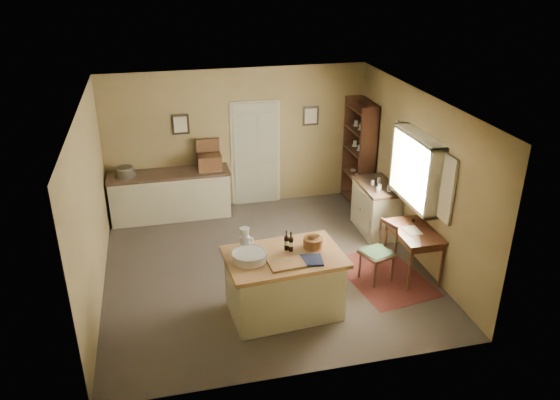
% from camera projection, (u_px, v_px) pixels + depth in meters
% --- Properties ---
extents(ground, '(5.00, 5.00, 0.00)m').
position_uv_depth(ground, '(265.00, 267.00, 8.79)').
color(ground, brown).
rests_on(ground, ground).
extents(wall_back, '(5.00, 0.10, 2.70)m').
position_uv_depth(wall_back, '(237.00, 139.00, 10.44)').
color(wall_back, olive).
rests_on(wall_back, ground).
extents(wall_front, '(5.00, 0.10, 2.70)m').
position_uv_depth(wall_front, '(310.00, 278.00, 6.02)').
color(wall_front, olive).
rests_on(wall_front, ground).
extents(wall_left, '(0.10, 5.00, 2.70)m').
position_uv_depth(wall_left, '(91.00, 206.00, 7.71)').
color(wall_left, olive).
rests_on(wall_left, ground).
extents(wall_right, '(0.10, 5.00, 2.70)m').
position_uv_depth(wall_right, '(416.00, 176.00, 8.75)').
color(wall_right, olive).
rests_on(wall_right, ground).
extents(ceiling, '(5.00, 5.00, 0.00)m').
position_uv_depth(ceiling, '(262.00, 102.00, 7.66)').
color(ceiling, silver).
rests_on(ceiling, wall_back).
extents(door, '(0.97, 0.06, 2.11)m').
position_uv_depth(door, '(256.00, 153.00, 10.61)').
color(door, '#A3A38A').
rests_on(door, ground).
extents(framed_prints, '(2.82, 0.02, 0.38)m').
position_uv_depth(framed_prints, '(247.00, 120.00, 10.31)').
color(framed_prints, black).
rests_on(framed_prints, ground).
extents(window, '(0.25, 1.99, 1.12)m').
position_uv_depth(window, '(419.00, 169.00, 8.47)').
color(window, beige).
rests_on(window, ground).
extents(work_island, '(1.65, 1.15, 1.20)m').
position_uv_depth(work_island, '(284.00, 282.00, 7.51)').
color(work_island, beige).
rests_on(work_island, ground).
extents(sideboard, '(2.23, 0.63, 1.18)m').
position_uv_depth(sideboard, '(171.00, 193.00, 10.26)').
color(sideboard, beige).
rests_on(sideboard, ground).
extents(rug, '(1.33, 1.75, 0.01)m').
position_uv_depth(rug, '(384.00, 276.00, 8.52)').
color(rug, '#551E1C').
rests_on(rug, ground).
extents(writing_desk, '(0.59, 0.97, 0.82)m').
position_uv_depth(writing_desk, '(414.00, 236.00, 8.34)').
color(writing_desk, '#3D2013').
rests_on(writing_desk, ground).
extents(desk_chair, '(0.55, 0.55, 0.92)m').
position_uv_depth(desk_chair, '(377.00, 254.00, 8.26)').
color(desk_chair, '#331B11').
rests_on(desk_chair, ground).
extents(right_cabinet, '(0.59, 1.05, 0.99)m').
position_uv_depth(right_cabinet, '(376.00, 207.00, 9.75)').
color(right_cabinet, beige).
rests_on(right_cabinet, ground).
extents(shelving_unit, '(0.35, 0.94, 2.08)m').
position_uv_depth(shelving_unit, '(361.00, 153.00, 10.62)').
color(shelving_unit, '#331B11').
rests_on(shelving_unit, ground).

